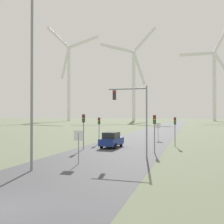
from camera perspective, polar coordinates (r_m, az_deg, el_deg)
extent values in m
cube|color=#47474C|center=(57.35, 9.02, -4.54)|extent=(10.00, 240.00, 0.01)
cylinder|color=gray|center=(19.15, -17.07, 6.41)|extent=(0.18, 0.18, 12.42)
cylinder|color=gray|center=(20.97, -7.30, -7.85)|extent=(0.07, 0.07, 2.47)
cube|color=white|center=(20.86, -7.32, -5.11)|extent=(0.81, 0.01, 0.81)
cube|color=red|center=(20.87, -7.30, -5.11)|extent=(0.76, 0.02, 0.76)
cylinder|color=gray|center=(41.00, 10.00, -4.34)|extent=(0.07, 0.07, 2.48)
cube|color=white|center=(40.94, 9.99, -2.93)|extent=(0.81, 0.01, 0.81)
cube|color=red|center=(40.95, 10.00, -2.93)|extent=(0.76, 0.02, 0.76)
cylinder|color=gray|center=(29.69, -6.23, -4.32)|extent=(0.11, 0.11, 3.95)
cube|color=#2D2D2D|center=(29.63, -6.23, -1.38)|extent=(0.28, 0.24, 0.90)
sphere|color=red|center=(29.50, -6.33, -0.86)|extent=(0.16, 0.16, 0.16)
sphere|color=gold|center=(29.51, -6.33, -1.39)|extent=(0.16, 0.16, 0.16)
sphere|color=green|center=(29.51, -6.33, -1.91)|extent=(0.16, 0.16, 0.16)
cylinder|color=gray|center=(27.27, 9.25, -4.73)|extent=(0.11, 0.11, 3.86)
cube|color=#2D2D2D|center=(27.21, 9.24, -1.62)|extent=(0.28, 0.24, 0.90)
sphere|color=red|center=(27.07, 9.20, -1.06)|extent=(0.16, 0.16, 0.16)
sphere|color=gold|center=(27.07, 9.20, -1.63)|extent=(0.16, 0.16, 0.16)
sphere|color=green|center=(27.08, 9.21, -2.20)|extent=(0.16, 0.16, 0.16)
cylinder|color=gray|center=(35.63, -2.84, -4.05)|extent=(0.11, 0.11, 3.54)
cube|color=#2D2D2D|center=(35.58, -2.84, -1.93)|extent=(0.28, 0.24, 0.90)
sphere|color=red|center=(35.45, -2.91, -1.50)|extent=(0.16, 0.16, 0.16)
sphere|color=gold|center=(35.46, -2.91, -1.93)|extent=(0.16, 0.16, 0.16)
sphere|color=green|center=(35.46, -2.91, -2.37)|extent=(0.16, 0.16, 0.16)
cylinder|color=gray|center=(33.40, 13.55, -4.20)|extent=(0.11, 0.11, 3.60)
cube|color=#2D2D2D|center=(33.35, 13.54, -1.89)|extent=(0.28, 0.24, 0.90)
sphere|color=red|center=(33.21, 13.53, -1.43)|extent=(0.16, 0.16, 0.16)
sphere|color=gold|center=(33.21, 13.53, -1.89)|extent=(0.16, 0.16, 0.16)
sphere|color=green|center=(33.22, 13.53, -2.36)|extent=(0.16, 0.16, 0.16)
cylinder|color=gray|center=(24.04, 7.56, -2.06)|extent=(0.14, 0.14, 6.55)
cylinder|color=gray|center=(24.52, 3.37, 5.04)|extent=(3.61, 0.12, 0.12)
cube|color=#2D2D2D|center=(24.79, 0.52, 3.70)|extent=(0.28, 0.24, 0.90)
sphere|color=red|center=(24.68, 0.44, 4.35)|extent=(0.18, 0.18, 0.18)
cube|color=navy|center=(31.33, -0.09, -6.42)|extent=(2.02, 4.19, 0.80)
cube|color=#1E2328|center=(31.12, -0.17, -5.07)|extent=(1.67, 2.18, 0.70)
cylinder|color=black|center=(32.82, -0.83, -6.86)|extent=(0.22, 0.66, 0.66)
cylinder|color=black|center=(32.36, 1.98, -6.95)|extent=(0.22, 0.66, 0.66)
cylinder|color=black|center=(30.43, -2.30, -7.34)|extent=(0.22, 0.66, 0.66)
cylinder|color=black|center=(29.93, 0.73, -7.46)|extent=(0.22, 0.66, 0.66)
cylinder|color=white|center=(180.45, -9.38, 6.00)|extent=(2.20, 2.20, 49.82)
sphere|color=white|center=(185.02, -9.37, 13.69)|extent=(2.60, 2.60, 2.60)
cube|color=white|center=(182.27, -6.13, 14.96)|extent=(20.71, 2.06, 7.87)
cube|color=white|center=(190.14, -11.74, 15.69)|extent=(16.64, 1.75, 15.74)
cube|color=white|center=(183.55, -10.12, 10.31)|extent=(6.55, 0.99, 20.98)
cylinder|color=white|center=(173.91, 4.74, 5.55)|extent=(2.20, 2.20, 45.60)
sphere|color=white|center=(177.84, 4.74, 12.87)|extent=(2.60, 2.60, 2.60)
cube|color=white|center=(176.50, 5.95, 9.33)|extent=(8.20, 4.28, 21.35)
cube|color=white|center=(181.97, 7.16, 15.42)|extent=(14.43, 7.26, 17.75)
cube|color=white|center=(176.14, 1.02, 13.75)|extent=(19.96, 9.91, 5.96)
cylinder|color=white|center=(177.56, 21.40, 5.07)|extent=(2.20, 2.20, 43.18)
sphere|color=white|center=(181.00, 21.36, 11.89)|extent=(2.60, 2.60, 2.60)
cube|color=white|center=(184.91, 22.91, 14.78)|extent=(11.03, 2.92, 19.42)
cube|color=white|center=(178.00, 17.87, 11.92)|extent=(20.59, 5.06, 2.80)
cube|color=white|center=(181.04, 23.22, 8.88)|extent=(12.63, 3.28, 18.57)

